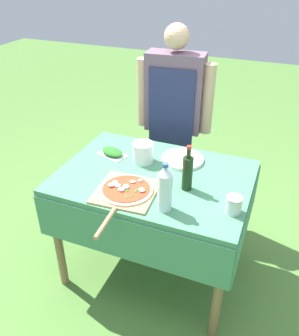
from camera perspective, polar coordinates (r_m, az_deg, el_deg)
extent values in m
plane|color=#517F38|center=(2.67, 0.65, -15.59)|extent=(12.00, 12.00, 0.00)
cube|color=#478960|center=(2.16, 0.78, -1.47)|extent=(1.15, 0.83, 0.04)
cube|color=#478960|center=(1.96, -3.82, -11.56)|extent=(1.15, 0.01, 0.28)
cube|color=#478960|center=(2.58, 4.15, 0.27)|extent=(1.15, 0.01, 0.28)
cube|color=#478960|center=(2.49, -11.80, -1.75)|extent=(0.01, 0.83, 0.28)
cube|color=#478960|center=(2.16, 15.39, -8.12)|extent=(0.01, 0.83, 0.28)
cylinder|color=olive|center=(2.38, -14.46, -11.24)|extent=(0.05, 0.05, 0.76)
cylinder|color=olive|center=(2.07, 11.00, -18.78)|extent=(0.05, 0.05, 0.76)
cylinder|color=olive|center=(2.84, -6.39, -2.44)|extent=(0.05, 0.05, 0.76)
cylinder|color=olive|center=(2.59, 14.46, -7.21)|extent=(0.05, 0.05, 0.76)
cylinder|color=#4C4C51|center=(2.96, 5.01, -0.62)|extent=(0.11, 0.11, 0.77)
cylinder|color=#4C4C51|center=(2.99, 2.16, -0.17)|extent=(0.11, 0.11, 0.77)
cube|color=#6B5166|center=(2.68, 4.06, 11.97)|extent=(0.43, 0.21, 0.58)
cube|color=navy|center=(2.67, 3.39, 6.92)|extent=(0.33, 0.04, 0.84)
cylinder|color=tan|center=(2.64, 9.30, 10.80)|extent=(0.09, 0.09, 0.51)
cylinder|color=tan|center=(2.75, -1.04, 12.00)|extent=(0.09, 0.09, 0.51)
sphere|color=tan|center=(2.57, 4.41, 20.30)|extent=(0.18, 0.18, 0.18)
cube|color=tan|center=(2.00, -3.75, -3.75)|extent=(0.35, 0.35, 0.01)
cylinder|color=tan|center=(1.80, -7.05, -8.71)|extent=(0.04, 0.24, 0.02)
cylinder|color=beige|center=(2.00, -3.76, -3.47)|extent=(0.30, 0.30, 0.01)
cylinder|color=#D14223|center=(1.99, -3.77, -3.27)|extent=(0.27, 0.27, 0.00)
ellipsoid|color=white|center=(2.03, -5.54, -2.33)|extent=(0.05, 0.05, 0.02)
ellipsoid|color=white|center=(2.00, -5.11, -2.81)|extent=(0.05, 0.05, 0.01)
ellipsoid|color=white|center=(2.03, -2.70, -2.17)|extent=(0.04, 0.04, 0.01)
ellipsoid|color=white|center=(1.99, -3.83, -2.88)|extent=(0.04, 0.04, 0.01)
ellipsoid|color=white|center=(1.96, -1.27, -3.53)|extent=(0.05, 0.05, 0.02)
ellipsoid|color=white|center=(2.04, -1.52, -1.99)|extent=(0.04, 0.04, 0.01)
ellipsoid|color=white|center=(2.01, -6.14, -2.71)|extent=(0.05, 0.05, 0.02)
ellipsoid|color=white|center=(1.97, -4.56, -3.41)|extent=(0.05, 0.05, 0.01)
ellipsoid|color=white|center=(1.98, -3.71, -3.07)|extent=(0.04, 0.04, 0.01)
ellipsoid|color=#286B23|center=(1.92, -2.93, -4.49)|extent=(0.01, 0.03, 0.00)
ellipsoid|color=#286B23|center=(1.98, -0.75, -3.34)|extent=(0.03, 0.03, 0.00)
ellipsoid|color=#286B23|center=(1.97, -3.53, -3.53)|extent=(0.02, 0.04, 0.00)
ellipsoid|color=#286B23|center=(1.92, -3.76, -4.62)|extent=(0.03, 0.03, 0.00)
ellipsoid|color=#286B23|center=(2.04, -3.09, -2.19)|extent=(0.02, 0.03, 0.00)
ellipsoid|color=#286B23|center=(1.96, -2.15, -3.62)|extent=(0.02, 0.04, 0.00)
cylinder|color=black|center=(1.99, 6.10, -0.89)|extent=(0.06, 0.06, 0.20)
cylinder|color=black|center=(1.92, 6.31, 2.36)|extent=(0.02, 0.02, 0.06)
cylinder|color=#B22823|center=(1.90, 6.37, 3.31)|extent=(0.03, 0.03, 0.02)
cylinder|color=silver|center=(1.82, 2.47, -3.90)|extent=(0.08, 0.08, 0.21)
cone|color=silver|center=(1.75, 2.56, -0.43)|extent=(0.08, 0.08, 0.05)
cylinder|color=#335BB2|center=(1.73, 2.59, 0.47)|extent=(0.03, 0.03, 0.02)
cube|color=silver|center=(2.37, -5.96, 2.13)|extent=(0.22, 0.17, 0.01)
ellipsoid|color=#286B23|center=(2.36, -5.99, 2.58)|extent=(0.19, 0.15, 0.04)
cylinder|color=silver|center=(2.26, -1.05, 2.50)|extent=(0.14, 0.14, 0.13)
cylinder|color=white|center=(2.31, 5.31, 1.26)|extent=(0.27, 0.27, 0.00)
cylinder|color=white|center=(2.31, 5.31, 1.37)|extent=(0.27, 0.27, 0.00)
cylinder|color=white|center=(2.30, 5.32, 1.48)|extent=(0.27, 0.27, 0.00)
cylinder|color=white|center=(2.30, 5.32, 1.59)|extent=(0.27, 0.27, 0.00)
cylinder|color=silver|center=(1.89, 13.34, -5.89)|extent=(0.08, 0.08, 0.08)
cylinder|color=#D14223|center=(1.89, 13.29, -6.19)|extent=(0.07, 0.07, 0.06)
cylinder|color=#B7B2A3|center=(1.86, 13.51, -4.74)|extent=(0.09, 0.09, 0.01)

